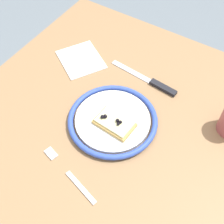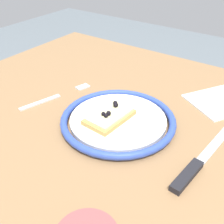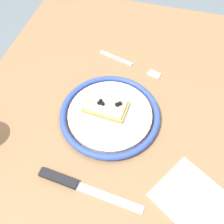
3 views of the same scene
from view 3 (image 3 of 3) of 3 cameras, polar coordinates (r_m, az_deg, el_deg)
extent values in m
plane|color=slate|center=(1.38, 1.37, -17.78)|extent=(6.00, 6.00, 0.00)
cube|color=#936D47|center=(0.71, 2.54, -0.19)|extent=(0.97, 0.81, 0.03)
cylinder|color=#4C4742|center=(1.33, -8.26, 8.48)|extent=(0.05, 0.05, 0.72)
cylinder|color=#4C4742|center=(1.29, 21.69, 2.07)|extent=(0.05, 0.05, 0.72)
cylinder|color=white|center=(0.68, -0.44, -0.65)|extent=(0.21, 0.21, 0.02)
torus|color=#334FB2|center=(0.68, -0.44, -0.46)|extent=(0.26, 0.26, 0.02)
cube|color=tan|center=(0.68, -1.32, 1.12)|extent=(0.08, 0.11, 0.01)
cube|color=beige|center=(0.67, -1.33, 1.52)|extent=(0.07, 0.10, 0.01)
sphere|color=black|center=(0.67, -2.84, 1.98)|extent=(0.01, 0.01, 0.01)
sphere|color=black|center=(0.67, -2.45, 2.52)|extent=(0.01, 0.01, 0.01)
sphere|color=black|center=(0.66, 1.08, 1.64)|extent=(0.01, 0.01, 0.01)
sphere|color=black|center=(0.66, -2.06, 1.86)|extent=(0.01, 0.01, 0.01)
sphere|color=black|center=(0.66, 1.73, 1.89)|extent=(0.01, 0.01, 0.01)
cube|color=silver|center=(0.59, -0.57, -17.96)|extent=(0.03, 0.15, 0.00)
cube|color=black|center=(0.61, -11.40, -13.74)|extent=(0.03, 0.09, 0.01)
cube|color=silver|center=(0.82, 0.86, 11.48)|extent=(0.04, 0.11, 0.00)
cube|color=silver|center=(0.78, 9.02, 8.02)|extent=(0.03, 0.04, 0.00)
cube|color=white|center=(0.62, 16.94, -17.52)|extent=(0.19, 0.19, 0.00)
camera|label=1|loc=(0.89, -22.32, 63.43)|focal=49.05mm
camera|label=2|loc=(0.57, -59.96, 6.61)|focal=45.36mm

